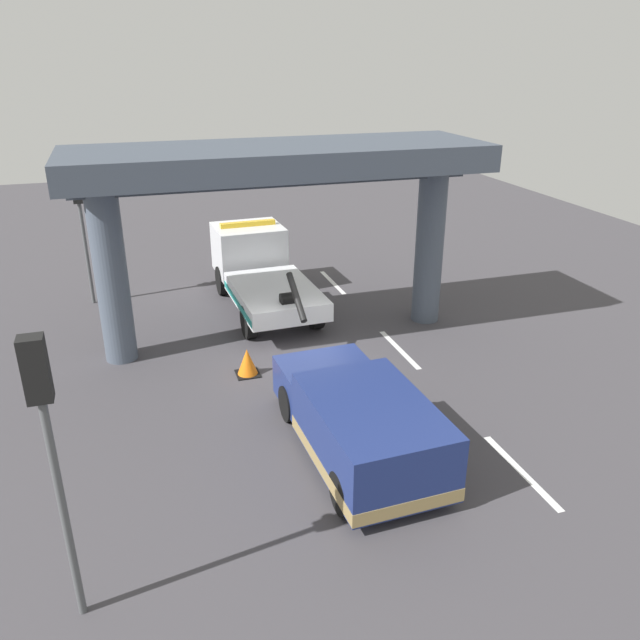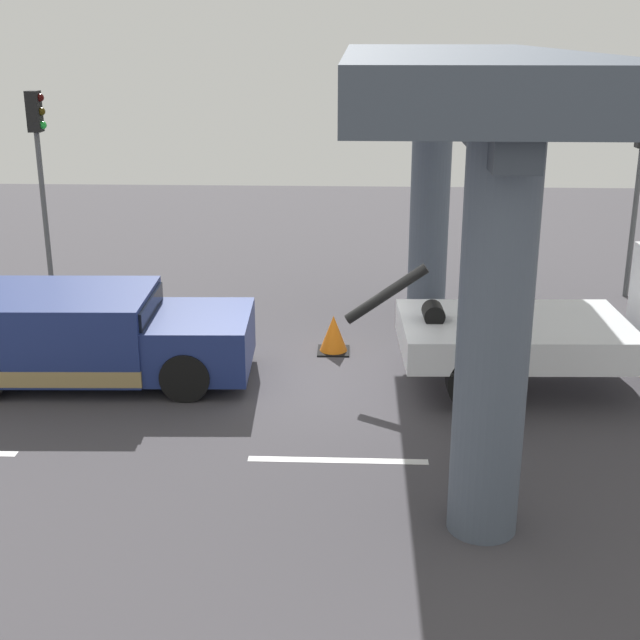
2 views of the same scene
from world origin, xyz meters
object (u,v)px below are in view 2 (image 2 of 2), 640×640
at_px(traffic_cone_orange, 334,335).
at_px(traffic_light_near, 39,148).
at_px(tow_truck_white, 628,320).
at_px(towed_van_green, 87,337).

bearing_deg(traffic_cone_orange, traffic_light_near, 149.88).
relative_size(tow_truck_white, traffic_cone_orange, 10.03).
height_order(traffic_light_near, traffic_cone_orange, traffic_light_near).
relative_size(tow_truck_white, towed_van_green, 1.38).
xyz_separation_m(tow_truck_white, traffic_cone_orange, (-5.05, 1.47, -0.85)).
distance_m(tow_truck_white, traffic_cone_orange, 5.32).
bearing_deg(towed_van_green, traffic_light_near, 114.68).
relative_size(tow_truck_white, traffic_light_near, 1.59).
relative_size(traffic_light_near, traffic_cone_orange, 6.32).
height_order(tow_truck_white, traffic_cone_orange, tow_truck_white).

